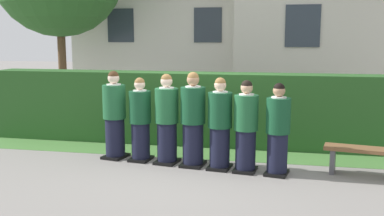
{
  "coord_description": "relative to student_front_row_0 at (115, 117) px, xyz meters",
  "views": [
    {
      "loc": [
        1.55,
        -7.69,
        2.31
      ],
      "look_at": [
        0.0,
        0.0,
        1.05
      ],
      "focal_mm": 42.07,
      "sensor_mm": 36.0,
      "label": 1
    }
  ],
  "objects": [
    {
      "name": "hedge",
      "position": [
        1.54,
        1.44,
        -0.03
      ],
      "size": [
        9.6,
        0.7,
        1.54
      ],
      "color": "#285623",
      "rests_on": "ground"
    },
    {
      "name": "student_front_row_4",
      "position": [
        2.06,
        -0.32,
        -0.03
      ],
      "size": [
        0.43,
        0.51,
        1.61
      ],
      "color": "black",
      "rests_on": "ground"
    },
    {
      "name": "student_front_row_3",
      "position": [
        1.56,
        -0.23,
        0.01
      ],
      "size": [
        0.44,
        0.55,
        1.69
      ],
      "color": "black",
      "rests_on": "ground"
    },
    {
      "name": "student_front_row_5",
      "position": [
        2.51,
        -0.39,
        -0.04
      ],
      "size": [
        0.42,
        0.5,
        1.58
      ],
      "color": "black",
      "rests_on": "ground"
    },
    {
      "name": "wooden_bench",
      "position": [
        4.52,
        -0.27,
        -0.44
      ],
      "size": [
        1.44,
        0.6,
        0.48
      ],
      "color": "brown",
      "rests_on": "ground"
    },
    {
      "name": "school_building_main",
      "position": [
        5.06,
        5.93,
        2.35
      ],
      "size": [
        6.99,
        3.27,
        6.12
      ],
      "color": "beige",
      "rests_on": "ground"
    },
    {
      "name": "lawn_strip",
      "position": [
        1.54,
        0.64,
        -0.79
      ],
      "size": [
        9.6,
        0.9,
        0.01
      ],
      "primitive_type": "cube",
      "color": "#477A38",
      "rests_on": "ground"
    },
    {
      "name": "student_front_row_1",
      "position": [
        0.53,
        -0.08,
        -0.05
      ],
      "size": [
        0.41,
        0.52,
        1.56
      ],
      "color": "black",
      "rests_on": "ground"
    },
    {
      "name": "school_building_annex",
      "position": [
        -0.76,
        8.58,
        2.41
      ],
      "size": [
        6.92,
        4.42,
        6.23
      ],
      "color": "silver",
      "rests_on": "ground"
    },
    {
      "name": "student_front_row_0",
      "position": [
        0.0,
        0.0,
        0.0
      ],
      "size": [
        0.48,
        0.56,
        1.67
      ],
      "color": "black",
      "rests_on": "ground"
    },
    {
      "name": "student_front_row_2",
      "position": [
        1.06,
        -0.16,
        -0.01
      ],
      "size": [
        0.45,
        0.53,
        1.64
      ],
      "color": "black",
      "rests_on": "ground"
    },
    {
      "name": "ground_plane",
      "position": [
        1.54,
        -0.23,
        -0.79
      ],
      "size": [
        60.0,
        60.0,
        0.0
      ],
      "primitive_type": "plane",
      "color": "gray"
    },
    {
      "name": "student_front_row_6",
      "position": [
        3.05,
        -0.47,
        -0.06
      ],
      "size": [
        0.44,
        0.53,
        1.55
      ],
      "color": "black",
      "rests_on": "ground"
    }
  ]
}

